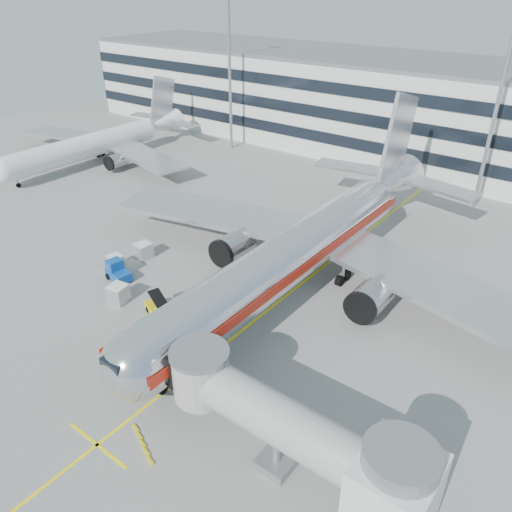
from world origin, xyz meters
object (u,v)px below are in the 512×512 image
Objects in this scene: cargo_container_left at (115,262)px; ramp_worker at (157,315)px; main_jet at (306,245)px; cargo_container_right at (143,251)px; baggage_tug at (118,272)px; belt_loader at (162,312)px; cargo_container_front at (118,294)px.

ramp_worker is at bearing -20.03° from cargo_container_left.
main_jet is 28.59× the size of cargo_container_right.
cargo_container_left is (-17.48, -10.03, -3.46)m from main_jet.
cargo_container_left is at bearing -150.16° from main_jet.
baggage_tug is at bearing -144.04° from main_jet.
cargo_container_right is (-1.34, 4.67, -0.04)m from baggage_tug.
baggage_tug is 1.83× the size of ramp_worker.
cargo_container_right is (-9.92, 6.56, 0.24)m from belt_loader.
main_jet reaches higher than baggage_tug.
belt_loader is 2.92× the size of ramp_worker.
baggage_tug is (-8.58, 1.90, 0.28)m from belt_loader.
main_jet is 17.05× the size of baggage_tug.
cargo_container_left is (-1.94, 1.25, -0.13)m from baggage_tug.
baggage_tug is 4.15m from cargo_container_front.
main_jet is at bearing 29.84° from cargo_container_left.
cargo_container_left is (-10.52, 3.14, 0.14)m from belt_loader.
belt_loader is at bearing -16.64° from cargo_container_left.
baggage_tug is 9.05m from ramp_worker.
main_jet is 15.88m from ramp_worker.
belt_loader is 0.75m from ramp_worker.
ramp_worker reaches higher than cargo_container_left.
cargo_container_left is at bearing 163.36° from belt_loader.
ramp_worker is (0.08, -0.72, 0.18)m from belt_loader.
baggage_tug is 1.80× the size of cargo_container_left.
cargo_container_right reaches higher than cargo_container_left.
main_jet is at bearing 62.14° from belt_loader.
cargo_container_right is at bearing 105.98° from baggage_tug.
ramp_worker is (10.60, -3.87, 0.04)m from cargo_container_left.
baggage_tug is 1.68× the size of cargo_container_right.
cargo_container_front is at bearing 157.33° from ramp_worker.
baggage_tug is at bearing 142.00° from cargo_container_front.
belt_loader is at bearing 74.68° from ramp_worker.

